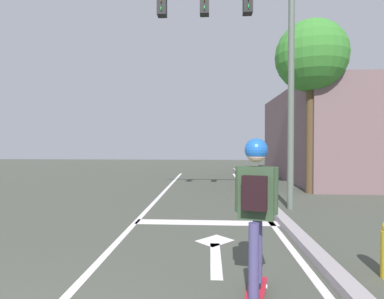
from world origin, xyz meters
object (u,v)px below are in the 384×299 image
at_px(skater, 256,195).
at_px(roadside_tree, 311,58).
at_px(skateboard, 256,293).
at_px(traffic_signal_mast, 242,40).

height_order(skater, roadside_tree, roadside_tree).
xyz_separation_m(skateboard, skater, (-0.00, -0.02, 1.10)).
bearing_deg(traffic_signal_mast, roadside_tree, 44.59).
bearing_deg(traffic_signal_mast, skater, -94.19).
xyz_separation_m(skateboard, roadside_tree, (2.95, 7.27, 4.56)).
xyz_separation_m(skater, traffic_signal_mast, (0.34, 4.71, 3.25)).
bearing_deg(skater, roadside_tree, 67.93).
xyz_separation_m(skateboard, traffic_signal_mast, (0.34, 4.70, 4.35)).
relative_size(skateboard, roadside_tree, 0.14).
bearing_deg(roadside_tree, traffic_signal_mast, -135.41).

